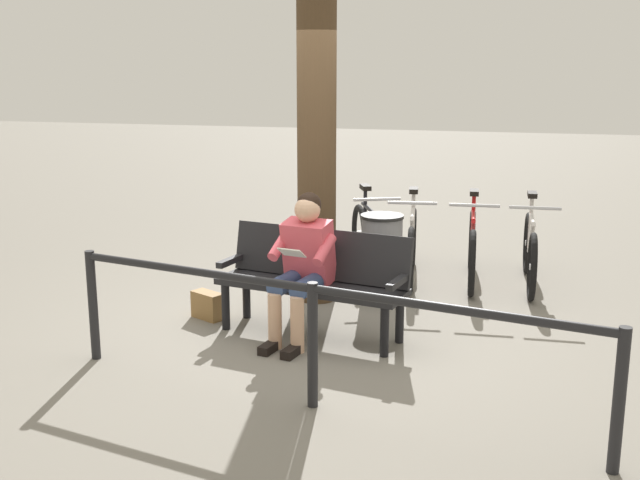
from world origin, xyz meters
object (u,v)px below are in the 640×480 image
object	(u,v)px
litter_bin	(381,259)
bicycle_black	(530,251)
person_reading	(303,260)
bicycle_red	(472,248)
tree_trunk	(317,120)
bench	(315,274)
handbag	(208,305)
bicycle_green	(412,245)
bicycle_purple	(368,241)

from	to	relation	value
litter_bin	bicycle_black	size ratio (longest dim) A/B	0.50
person_reading	bicycle_red	world-z (taller)	person_reading
tree_trunk	bicycle_red	bearing A→B (deg)	-144.88
bench	person_reading	bearing A→B (deg)	80.98
tree_trunk	litter_bin	world-z (taller)	tree_trunk
handbag	bicycle_green	world-z (taller)	bicycle_green
bicycle_purple	bench	bearing A→B (deg)	-24.61
person_reading	bicycle_red	distance (m)	2.40
bicycle_purple	bicycle_red	bearing A→B (deg)	63.90
person_reading	tree_trunk	world-z (taller)	tree_trunk
person_reading	bicycle_purple	distance (m)	2.14
handbag	litter_bin	size ratio (longest dim) A/B	0.36
person_reading	handbag	world-z (taller)	person_reading
handbag	tree_trunk	bearing A→B (deg)	-133.60
handbag	bicycle_red	distance (m)	2.82
tree_trunk	bicycle_green	size ratio (longest dim) A/B	2.04
tree_trunk	bicycle_purple	bearing A→B (deg)	-105.56
bicycle_red	bicycle_black	bearing A→B (deg)	87.35
bicycle_red	bicycle_green	xyz separation A→B (m)	(0.62, 0.03, 0.00)
litter_bin	bicycle_red	xyz separation A→B (m)	(-0.77, -0.90, -0.06)
tree_trunk	bicycle_red	distance (m)	2.16
bench	handbag	bearing A→B (deg)	4.53
tree_trunk	bicycle_green	bearing A→B (deg)	-129.08
tree_trunk	bicycle_black	bearing A→B (deg)	-153.17
bicycle_red	bicycle_green	distance (m)	0.62
litter_bin	bicycle_red	distance (m)	1.19
litter_bin	bicycle_green	distance (m)	0.89
bicycle_red	bicycle_purple	size ratio (longest dim) A/B	1.07
tree_trunk	bicycle_red	xyz separation A→B (m)	(-1.39, -0.97, -1.35)
person_reading	bench	bearing A→B (deg)	-99.02
tree_trunk	bicycle_black	size ratio (longest dim) A/B	2.03
tree_trunk	bicycle_green	xyz separation A→B (m)	(-0.77, -0.95, -1.35)
person_reading	bicycle_black	world-z (taller)	person_reading
person_reading	handbag	size ratio (longest dim) A/B	4.00
person_reading	bicycle_green	size ratio (longest dim) A/B	0.72
person_reading	handbag	distance (m)	1.14
bench	person_reading	size ratio (longest dim) A/B	1.38
handbag	bicycle_green	distance (m)	2.36
bicycle_green	bench	bearing A→B (deg)	-22.90
bicycle_black	bicycle_red	size ratio (longest dim) A/B	1.00
person_reading	bicycle_purple	size ratio (longest dim) A/B	0.77
bench	handbag	distance (m)	1.09
person_reading	litter_bin	size ratio (longest dim) A/B	1.43
bench	tree_trunk	world-z (taller)	tree_trunk
handbag	bench	bearing A→B (deg)	173.84
tree_trunk	bicycle_purple	size ratio (longest dim) A/B	2.18
bicycle_red	bicycle_purple	distance (m)	1.10
bicycle_black	bicycle_red	xyz separation A→B (m)	(0.57, 0.02, 0.00)
bicycle_black	litter_bin	bearing A→B (deg)	-58.38
tree_trunk	litter_bin	bearing A→B (deg)	-173.52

